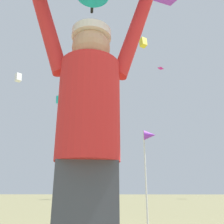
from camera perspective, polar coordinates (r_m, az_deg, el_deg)
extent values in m
cylinder|color=red|center=(1.30, -5.60, 0.42)|extent=(0.40, 0.40, 0.56)
sphere|color=tan|center=(1.47, -5.10, 15.08)|extent=(0.23, 0.23, 0.23)
cylinder|color=white|center=(1.53, -4.99, 18.04)|extent=(0.28, 0.28, 0.05)
cylinder|color=red|center=(1.57, 5.29, 18.10)|extent=(0.29, 0.14, 0.62)
cylinder|color=red|center=(1.56, -15.31, 18.90)|extent=(0.29, 0.14, 0.62)
cube|color=#19B2AD|center=(36.12, -12.78, 2.94)|extent=(1.01, 1.23, 1.33)
pyramid|color=#DB2393|center=(38.06, 11.73, 10.40)|extent=(0.77, 0.77, 0.30)
cube|color=white|center=(25.17, -21.82, 7.79)|extent=(0.77, 0.72, 0.86)
cube|color=yellow|center=(27.16, 7.57, 16.36)|extent=(0.89, 0.96, 1.07)
pyramid|color=orange|center=(35.40, -3.76, 17.36)|extent=(0.51, 0.53, 0.22)
cylinder|color=silver|center=(5.56, 8.15, -14.83)|extent=(0.04, 0.04, 2.08)
cone|color=purple|center=(5.71, 9.14, -5.55)|extent=(0.28, 0.24, 0.24)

